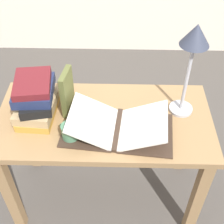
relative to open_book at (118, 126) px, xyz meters
name	(u,v)px	position (x,y,z in m)	size (l,w,h in m)	color
ground_plane	(106,192)	(-0.07, 0.09, -0.76)	(12.00, 12.00, 0.00)	#47423D
reading_desk	(104,134)	(-0.07, 0.09, -0.16)	(1.14, 0.58, 0.72)	#937047
open_book	(118,126)	(0.00, 0.00, 0.00)	(0.58, 0.35, 0.11)	#38281E
book_stack_tall	(36,99)	(-0.42, 0.11, 0.07)	(0.20, 0.30, 0.23)	#BC8933
book_standing_upright	(67,92)	(-0.26, 0.15, 0.09)	(0.05, 0.14, 0.25)	brown
reading_lamp	(194,47)	(0.34, 0.16, 0.36)	(0.14, 0.14, 0.51)	#ADADB2
coffee_mug	(70,132)	(-0.23, -0.05, 0.01)	(0.10, 0.09, 0.08)	#4C7F5B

